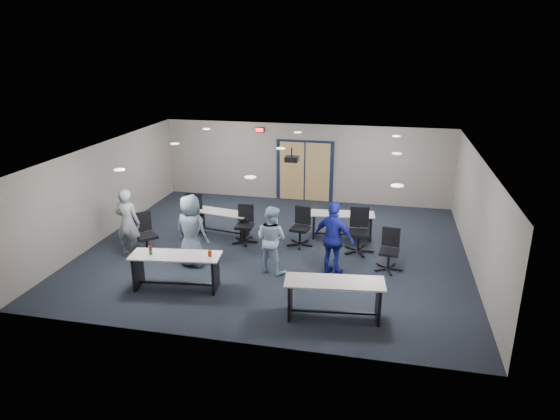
% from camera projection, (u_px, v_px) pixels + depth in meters
% --- Properties ---
extents(floor, '(10.00, 10.00, 0.00)m').
position_uv_depth(floor, '(277.00, 249.00, 13.57)').
color(floor, black).
rests_on(floor, ground).
extents(back_wall, '(10.00, 0.04, 2.70)m').
position_uv_depth(back_wall, '(305.00, 163.00, 17.30)').
color(back_wall, gray).
rests_on(back_wall, floor).
extents(front_wall, '(10.00, 0.04, 2.70)m').
position_uv_depth(front_wall, '(222.00, 276.00, 8.97)').
color(front_wall, gray).
rests_on(front_wall, floor).
extents(left_wall, '(0.04, 9.00, 2.70)m').
position_uv_depth(left_wall, '(105.00, 190.00, 14.14)').
color(left_wall, gray).
rests_on(left_wall, floor).
extents(right_wall, '(0.04, 9.00, 2.70)m').
position_uv_depth(right_wall, '(477.00, 215.00, 12.13)').
color(right_wall, gray).
rests_on(right_wall, floor).
extents(ceiling, '(10.00, 9.00, 0.04)m').
position_uv_depth(ceiling, '(277.00, 151.00, 12.70)').
color(ceiling, silver).
rests_on(ceiling, back_wall).
extents(double_door, '(2.00, 0.07, 2.20)m').
position_uv_depth(double_door, '(305.00, 171.00, 17.36)').
color(double_door, black).
rests_on(double_door, back_wall).
extents(exit_sign, '(0.32, 0.07, 0.18)m').
position_uv_depth(exit_sign, '(260.00, 130.00, 17.22)').
color(exit_sign, black).
rests_on(exit_sign, back_wall).
extents(ceiling_projector, '(0.35, 0.32, 0.37)m').
position_uv_depth(ceiling_projector, '(292.00, 159.00, 13.20)').
color(ceiling_projector, black).
rests_on(ceiling_projector, ceiling).
extents(ceiling_can_lights, '(6.24, 5.74, 0.02)m').
position_uv_depth(ceiling_can_lights, '(279.00, 150.00, 12.94)').
color(ceiling_can_lights, white).
rests_on(ceiling_can_lights, ceiling).
extents(table_front_left, '(2.09, 0.93, 1.12)m').
position_uv_depth(table_front_left, '(176.00, 265.00, 11.25)').
color(table_front_left, beige).
rests_on(table_front_left, floor).
extents(table_front_right, '(2.06, 0.89, 0.81)m').
position_uv_depth(table_front_right, '(334.00, 293.00, 10.05)').
color(table_front_right, beige).
rests_on(table_front_right, floor).
extents(table_back_left, '(1.76, 0.86, 0.68)m').
position_uv_depth(table_back_left, '(222.00, 219.00, 14.49)').
color(table_back_left, beige).
rests_on(table_back_left, floor).
extents(table_back_right, '(1.85, 0.78, 0.73)m').
position_uv_depth(table_back_right, '(342.00, 221.00, 14.20)').
color(table_back_right, beige).
rests_on(table_back_right, floor).
extents(chair_back_a, '(0.77, 0.77, 1.16)m').
position_uv_depth(chair_back_a, '(192.00, 214.00, 14.49)').
color(chair_back_a, black).
rests_on(chair_back_a, floor).
extents(chair_back_b, '(0.71, 0.71, 1.06)m').
position_uv_depth(chair_back_b, '(244.00, 225.00, 13.82)').
color(chair_back_b, black).
rests_on(chair_back_b, floor).
extents(chair_back_c, '(0.77, 0.77, 1.07)m').
position_uv_depth(chair_back_c, '(300.00, 227.00, 13.63)').
color(chair_back_c, black).
rests_on(chair_back_c, floor).
extents(chair_back_d, '(0.81, 0.81, 1.20)m').
position_uv_depth(chair_back_d, '(359.00, 231.00, 13.16)').
color(chair_back_d, black).
rests_on(chair_back_d, floor).
extents(chair_loose_left, '(1.00, 1.00, 1.12)m').
position_uv_depth(chair_loose_left, '(146.00, 235.00, 13.03)').
color(chair_loose_left, black).
rests_on(chair_loose_left, floor).
extents(chair_loose_right, '(0.72, 0.72, 1.04)m').
position_uv_depth(chair_loose_right, '(389.00, 250.00, 12.15)').
color(chair_loose_right, black).
rests_on(chair_loose_right, floor).
extents(person_gray, '(0.68, 0.46, 1.83)m').
position_uv_depth(person_gray, '(128.00, 223.00, 12.85)').
color(person_gray, gray).
rests_on(person_gray, floor).
extents(person_plaid, '(1.00, 0.77, 1.83)m').
position_uv_depth(person_plaid, '(191.00, 231.00, 12.34)').
color(person_plaid, slate).
rests_on(person_plaid, floor).
extents(person_lightblue, '(0.99, 0.90, 1.67)m').
position_uv_depth(person_lightblue, '(271.00, 239.00, 12.02)').
color(person_lightblue, '#B0D0E9').
rests_on(person_lightblue, floor).
extents(person_navy, '(1.16, 0.84, 1.83)m').
position_uv_depth(person_navy, '(334.00, 239.00, 11.81)').
color(person_navy, navy).
rests_on(person_navy, floor).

